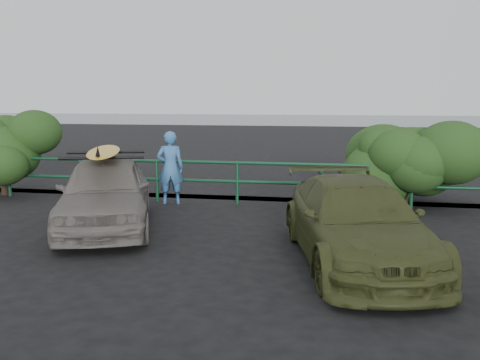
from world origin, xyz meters
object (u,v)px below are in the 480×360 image
object	(u,v)px
sedan	(105,193)
guardrail	(197,182)
olive_vehicle	(356,222)
man	(170,168)
surfboard	(104,152)

from	to	relation	value
sedan	guardrail	bearing A→B (deg)	48.93
guardrail	sedan	distance (m)	2.98
sedan	olive_vehicle	world-z (taller)	sedan
man	surfboard	world-z (taller)	man
surfboard	man	bearing A→B (deg)	59.21
guardrail	sedan	bearing A→B (deg)	-111.33
sedan	man	xyz separation A→B (m)	(0.50, 2.56, 0.17)
sedan	surfboard	world-z (taller)	surfboard
sedan	surfboard	size ratio (longest dim) A/B	1.48
guardrail	surfboard	xyz separation A→B (m)	(-1.08, -2.77, 0.99)
olive_vehicle	surfboard	distance (m)	4.99
guardrail	olive_vehicle	bearing A→B (deg)	-48.48
guardrail	surfboard	distance (m)	3.14
sedan	olive_vehicle	xyz separation A→B (m)	(4.73, -1.34, -0.07)
sedan	surfboard	xyz separation A→B (m)	(0.00, 0.00, 0.80)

